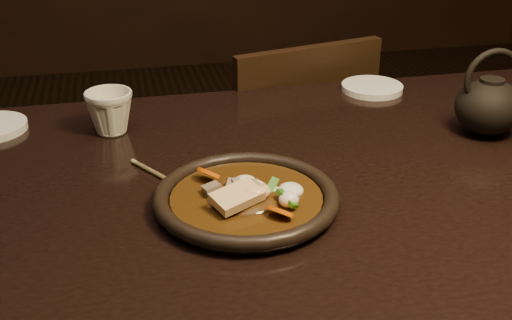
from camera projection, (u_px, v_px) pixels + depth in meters
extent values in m
cube|color=black|center=(228.00, 205.00, 0.98)|extent=(1.60, 0.90, 0.04)
cylinder|color=black|center=(486.00, 231.00, 1.61)|extent=(0.06, 0.06, 0.71)
cube|color=black|center=(272.00, 182.00, 1.76)|extent=(0.47, 0.47, 0.04)
cylinder|color=black|center=(292.00, 208.00, 2.04)|extent=(0.03, 0.03, 0.38)
cylinder|color=black|center=(347.00, 259.00, 1.79)|extent=(0.03, 0.03, 0.38)
cylinder|color=black|center=(200.00, 232.00, 1.92)|extent=(0.03, 0.03, 0.38)
cylinder|color=black|center=(245.00, 290.00, 1.66)|extent=(0.03, 0.03, 0.38)
cube|color=black|center=(307.00, 130.00, 1.52)|extent=(0.37, 0.11, 0.41)
cylinder|color=black|center=(246.00, 204.00, 0.94)|extent=(0.25, 0.25, 0.01)
torus|color=black|center=(246.00, 197.00, 0.93)|extent=(0.27, 0.27, 0.02)
cylinder|color=#351F09|center=(246.00, 199.00, 0.93)|extent=(0.22, 0.22, 0.01)
ellipsoid|color=#351F09|center=(246.00, 199.00, 0.93)|extent=(0.12, 0.12, 0.03)
torus|color=#FFCCA1|center=(253.00, 192.00, 0.94)|extent=(0.06, 0.06, 0.04)
torus|color=#FFCCA1|center=(252.00, 192.00, 0.92)|extent=(0.06, 0.06, 0.04)
torus|color=#FFCCA1|center=(255.00, 199.00, 0.92)|extent=(0.05, 0.06, 0.04)
cube|color=gray|center=(213.00, 192.00, 0.93)|extent=(0.03, 0.03, 0.03)
cube|color=gray|center=(234.00, 190.00, 0.94)|extent=(0.03, 0.04, 0.03)
cube|color=gray|center=(252.00, 189.00, 0.93)|extent=(0.03, 0.03, 0.03)
cube|color=gray|center=(241.00, 188.00, 0.94)|extent=(0.03, 0.03, 0.03)
cube|color=gray|center=(245.00, 192.00, 0.93)|extent=(0.03, 0.03, 0.02)
cylinder|color=#FF6108|center=(280.00, 211.00, 0.87)|extent=(0.06, 0.06, 0.03)
cylinder|color=#FF6108|center=(276.00, 192.00, 0.94)|extent=(0.04, 0.04, 0.02)
cylinder|color=#FF6108|center=(230.00, 196.00, 0.91)|extent=(0.05, 0.03, 0.04)
cylinder|color=#FF6108|center=(209.00, 173.00, 0.97)|extent=(0.06, 0.06, 0.03)
cube|color=#236513|center=(270.00, 189.00, 0.93)|extent=(0.03, 0.04, 0.03)
cube|color=#236513|center=(287.00, 198.00, 0.90)|extent=(0.03, 0.04, 0.02)
cube|color=#236513|center=(242.00, 193.00, 0.93)|extent=(0.04, 0.03, 0.01)
cube|color=#236513|center=(258.00, 198.00, 0.93)|extent=(0.04, 0.01, 0.01)
cube|color=#236513|center=(266.00, 190.00, 0.95)|extent=(0.04, 0.03, 0.01)
ellipsoid|color=silver|center=(291.00, 190.00, 0.94)|extent=(0.04, 0.04, 0.02)
ellipsoid|color=silver|center=(244.00, 186.00, 0.95)|extent=(0.04, 0.04, 0.02)
ellipsoid|color=silver|center=(245.00, 181.00, 0.94)|extent=(0.03, 0.03, 0.02)
ellipsoid|color=silver|center=(267.00, 192.00, 0.93)|extent=(0.04, 0.02, 0.02)
ellipsoid|color=silver|center=(289.00, 200.00, 0.90)|extent=(0.03, 0.03, 0.02)
ellipsoid|color=silver|center=(250.00, 192.00, 0.93)|extent=(0.04, 0.02, 0.03)
ellipsoid|color=silver|center=(247.00, 192.00, 0.93)|extent=(0.03, 0.04, 0.02)
cube|color=#EDC98D|center=(237.00, 197.00, 0.89)|extent=(0.08, 0.07, 0.03)
cylinder|color=white|center=(261.00, 181.00, 1.00)|extent=(0.10, 0.10, 0.01)
cylinder|color=white|center=(372.00, 88.00, 1.38)|extent=(0.13, 0.13, 0.01)
imported|color=beige|center=(110.00, 111.00, 1.16)|extent=(0.09, 0.08, 0.09)
cylinder|color=tan|center=(185.00, 189.00, 0.98)|extent=(0.14, 0.22, 0.01)
cylinder|color=tan|center=(179.00, 186.00, 0.99)|extent=(0.14, 0.22, 0.01)
cube|color=#9B5F6A|center=(253.00, 197.00, 0.96)|extent=(0.19, 0.19, 0.00)
ellipsoid|color=black|center=(488.00, 107.00, 1.15)|extent=(0.12, 0.12, 0.10)
cylinder|color=black|center=(492.00, 83.00, 1.13)|extent=(0.04, 0.04, 0.02)
torus|color=black|center=(493.00, 78.00, 1.13)|extent=(0.11, 0.01, 0.11)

